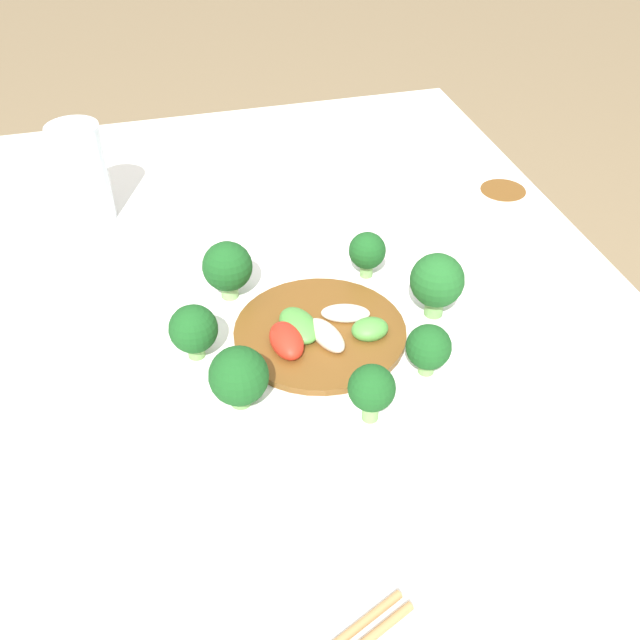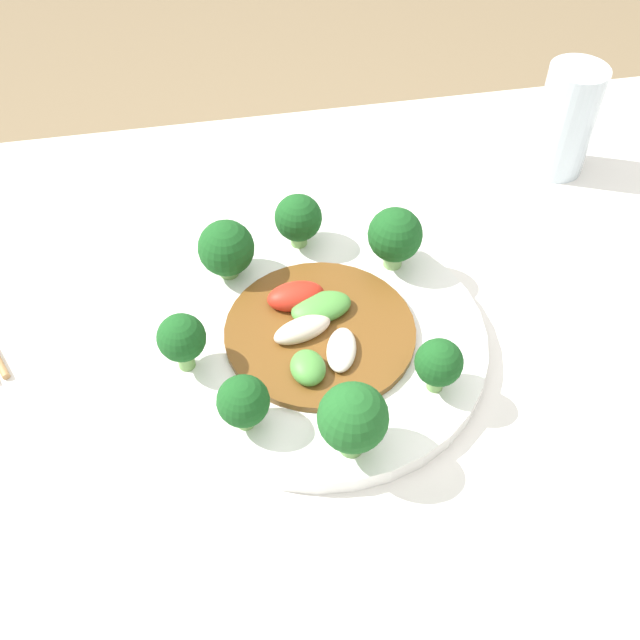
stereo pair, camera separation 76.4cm
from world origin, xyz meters
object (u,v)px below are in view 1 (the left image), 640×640
Objects in this scene: plate at (320,342)px; drinking_glass at (82,174)px; broccoli_northeast at (227,267)px; sauce_dish at (502,195)px; broccoli_south at (437,281)px; broccoli_northwest at (239,376)px; broccoli_north at (193,330)px; stirfry_center at (319,331)px; broccoli_southeast at (367,251)px; broccoli_southwest at (429,348)px; broccoli_west at (372,389)px.

drinking_glass is (0.32, 0.22, 0.06)m from plate.
sauce_dish is at bearing -70.40° from broccoli_northeast.
broccoli_northwest is at bearing 109.25° from broccoli_south.
broccoli_north is at bearing 22.25° from broccoli_northwest.
stirfry_center is (-0.09, -0.08, -0.03)m from broccoli_northeast.
broccoli_south is 0.13m from stirfry_center.
drinking_glass reaches higher than broccoli_southeast.
broccoli_southwest reaches higher than plate.
stirfry_center is 0.40m from drinking_glass.
broccoli_southwest is 0.99× the size of broccoli_southeast.
stirfry_center is (0.12, 0.02, -0.03)m from broccoli_west.
plate is 4.65× the size of broccoli_northeast.
broccoli_south is at bearing -70.75° from broccoli_northwest.
plate is 5.01× the size of broccoli_northwest.
drinking_glass is (0.40, 0.13, 0.01)m from broccoli_northwest.
broccoli_west reaches higher than broccoli_southwest.
broccoli_north is at bearing 48.40° from broccoli_west.
stirfry_center is (-0.01, 0.13, -0.04)m from broccoli_south.
broccoli_south reaches higher than broccoli_north.
broccoli_northeast is at bearing -148.42° from drinking_glass.
broccoli_west is 0.34× the size of stirfry_center.
broccoli_southeast is at bearing -41.28° from stirfry_center.
broccoli_southeast is at bearing 120.77° from sauce_dish.
broccoli_northeast reaches higher than broccoli_west.
broccoli_southeast reaches higher than stirfry_center.
broccoli_north is 0.33× the size of stirfry_center.
stirfry_center is at bearing 126.17° from sauce_dish.
drinking_glass is (0.24, 0.30, 0.01)m from broccoli_southeast.
sauce_dish is (0.31, -0.23, -0.04)m from broccoli_southwest.
broccoli_southwest reaches higher than stirfry_center.
plate is at bearing 47.17° from broccoli_southwest.
broccoli_northwest reaches higher than broccoli_west.
drinking_glass is at bearing 34.07° from stirfry_center.
broccoli_south is (0.00, -0.25, 0.01)m from broccoli_north.
broccoli_south is at bearing -26.02° from broccoli_southwest.
plate is 0.12m from broccoli_southwest.
plate is 5.68× the size of broccoli_southeast.
plate is 5.76× the size of broccoli_southwest.
broccoli_southwest is at bearing -177.26° from broccoli_southeast.
broccoli_northwest reaches higher than broccoli_southwest.
broccoli_north reaches higher than stirfry_center.
broccoli_northeast is 0.38× the size of stirfry_center.
broccoli_southwest reaches higher than sauce_dish.
broccoli_northwest is at bearing -162.23° from drinking_glass.
broccoli_west is 0.17m from broccoli_south.
broccoli_north is (0.00, 0.13, 0.04)m from plate.
broccoli_west is at bearing -114.12° from broccoli_northwest.
broccoli_west is at bearing 138.63° from broccoli_south.
broccoli_north is at bearing 88.03° from stirfry_center.
sauce_dish is at bearing -59.23° from broccoli_southeast.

